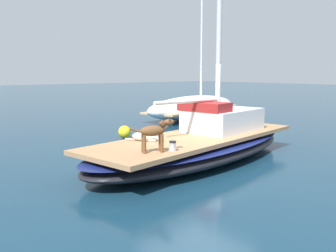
# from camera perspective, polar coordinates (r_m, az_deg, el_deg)

# --- Properties ---
(ground_plane) EXTENTS (120.00, 120.00, 0.00)m
(ground_plane) POSITION_cam_1_polar(r_m,az_deg,el_deg) (9.74, 4.52, -5.34)
(ground_plane) COLOR #143347
(sailboat_main) EXTENTS (3.54, 7.53, 0.66)m
(sailboat_main) POSITION_cam_1_polar(r_m,az_deg,el_deg) (9.66, 4.54, -3.41)
(sailboat_main) COLOR black
(sailboat_main) RESTS_ON ground
(mast_main) EXTENTS (0.14, 2.27, 7.55)m
(mast_main) POSITION_cam_1_polar(r_m,az_deg,el_deg) (10.25, 7.38, 18.20)
(mast_main) COLOR silver
(mast_main) RESTS_ON sailboat_main
(cabin_house) EXTENTS (1.71, 2.40, 0.84)m
(cabin_house) POSITION_cam_1_polar(r_m,az_deg,el_deg) (10.47, 8.21, 1.16)
(cabin_house) COLOR silver
(cabin_house) RESTS_ON sailboat_main
(dog_brown) EXTENTS (0.46, 0.89, 0.70)m
(dog_brown) POSITION_cam_1_polar(r_m,az_deg,el_deg) (7.56, -2.08, -0.93)
(dog_brown) COLOR brown
(dog_brown) RESTS_ON sailboat_main
(dog_white) EXTENTS (0.82, 0.63, 0.22)m
(dog_white) POSITION_cam_1_polar(r_m,az_deg,el_deg) (8.85, -3.45, -1.64)
(dog_white) COLOR silver
(dog_white) RESTS_ON sailboat_main
(deck_winch) EXTENTS (0.16, 0.16, 0.21)m
(deck_winch) POSITION_cam_1_polar(r_m,az_deg,el_deg) (7.75, 0.72, -3.13)
(deck_winch) COLOR #B7B7BC
(deck_winch) RESTS_ON sailboat_main
(coiled_rope) EXTENTS (0.32, 0.32, 0.04)m
(coiled_rope) POSITION_cam_1_polar(r_m,az_deg,el_deg) (9.21, -1.97, -1.77)
(coiled_rope) COLOR beige
(coiled_rope) RESTS_ON sailboat_main
(moored_boat_port_side) EXTENTS (3.79, 7.17, 6.38)m
(moored_boat_port_side) POSITION_cam_1_polar(r_m,az_deg,el_deg) (18.58, 3.95, 3.02)
(moored_boat_port_side) COLOR white
(moored_boat_port_side) RESTS_ON ground
(mooring_buoy) EXTENTS (0.44, 0.44, 0.44)m
(mooring_buoy) POSITION_cam_1_polar(r_m,az_deg,el_deg) (13.02, -6.70, -0.90)
(mooring_buoy) COLOR yellow
(mooring_buoy) RESTS_ON ground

